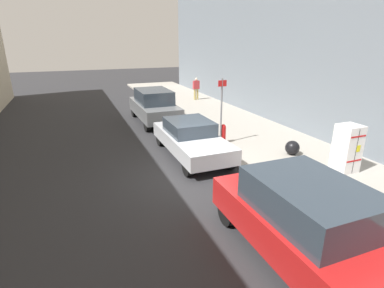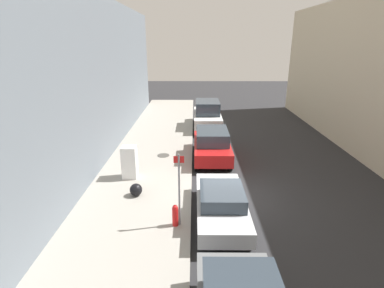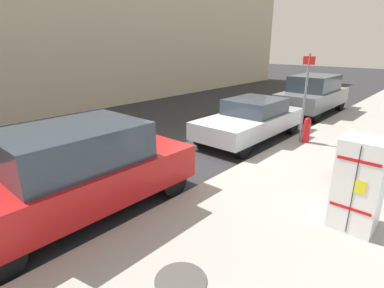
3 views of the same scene
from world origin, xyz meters
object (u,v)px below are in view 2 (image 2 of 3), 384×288
parked_sedan_silver (221,203)px  discarded_refrigerator (130,162)px  parked_suv_red (212,144)px  parked_van_white (207,115)px  trash_bag (136,190)px  street_sign_post (179,187)px  fire_hydrant (175,215)px

parked_sedan_silver → discarded_refrigerator: bearing=139.7°
parked_suv_red → parked_van_white: size_ratio=0.92×
discarded_refrigerator → trash_bag: discarded_refrigerator is taller
parked_van_white → parked_sedan_silver: bearing=-90.0°
street_sign_post → parked_van_white: bearing=83.4°
discarded_refrigerator → street_sign_post: 4.81m
fire_hydrant → trash_bag: bearing=129.7°
fire_hydrant → parked_van_white: bearing=82.8°
parked_sedan_silver → trash_bag: bearing=154.9°
street_sign_post → trash_bag: (-1.98, 2.13, -1.25)m
fire_hydrant → discarded_refrigerator: bearing=121.1°
fire_hydrant → parked_suv_red: parked_suv_red is taller
discarded_refrigerator → parked_van_white: (4.13, 9.28, 0.13)m
fire_hydrant → parked_suv_red: bearing=76.1°
trash_bag → parked_sedan_silver: parked_sedan_silver is taller
discarded_refrigerator → parked_suv_red: 4.98m
discarded_refrigerator → trash_bag: (0.62, -1.85, -0.52)m
trash_bag → parked_van_white: size_ratio=0.11×
fire_hydrant → trash_bag: fire_hydrant is taller
fire_hydrant → parked_suv_red: 7.04m
fire_hydrant → parked_sedan_silver: parked_sedan_silver is taller
street_sign_post → parked_van_white: size_ratio=0.56×
street_sign_post → parked_van_white: (1.53, 13.27, -0.60)m
parked_sedan_silver → parked_suv_red: (-0.00, 6.28, 0.17)m
trash_bag → parked_suv_red: size_ratio=0.12×
street_sign_post → parked_sedan_silver: 1.86m
parked_suv_red → parked_sedan_silver: bearing=-90.0°
street_sign_post → parked_sedan_silver: street_sign_post is taller
trash_bag → fire_hydrant: bearing=-50.3°
parked_suv_red → parked_van_white: 6.51m
parked_sedan_silver → parked_van_white: (0.00, 12.78, 0.33)m
discarded_refrigerator → fire_hydrant: (2.44, -4.05, -0.37)m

